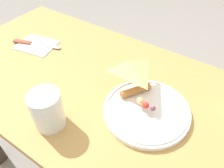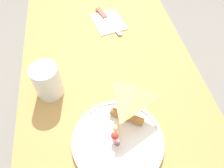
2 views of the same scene
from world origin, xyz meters
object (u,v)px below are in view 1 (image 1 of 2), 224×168
dining_table (101,106)px  butter_knife (34,44)px  milk_glass (47,111)px  napkin_folded (37,45)px  plate_pizza (146,109)px

dining_table → butter_knife: butter_knife is taller
milk_glass → napkin_folded: size_ratio=0.65×
butter_knife → plate_pizza: bearing=-25.3°
napkin_folded → butter_knife: size_ratio=0.85×
plate_pizza → dining_table: bearing=173.9°
butter_knife → dining_table: bearing=-25.1°
dining_table → butter_knife: size_ratio=6.05×
dining_table → butter_knife: bearing=174.4°
butter_knife → milk_glass: bearing=-54.6°
napkin_folded → butter_knife: butter_knife is taller
plate_pizza → napkin_folded: bearing=173.7°
plate_pizza → milk_glass: size_ratio=2.26×
plate_pizza → milk_glass: 0.29m
milk_glass → butter_knife: 0.44m
plate_pizza → butter_knife: 0.57m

